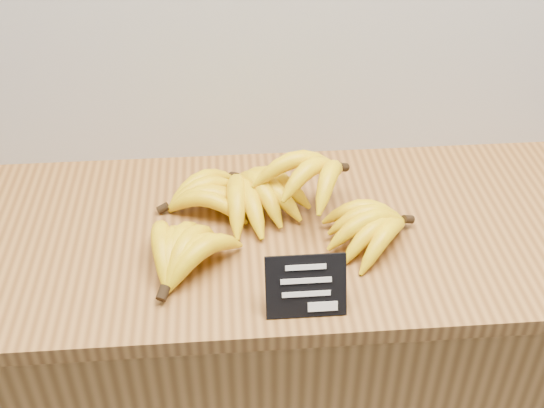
{
  "coord_description": "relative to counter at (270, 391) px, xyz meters",
  "views": [
    {
      "loc": [
        0.05,
        1.77,
        1.72
      ],
      "look_at": [
        0.12,
        2.7,
        1.02
      ],
      "focal_mm": 45.0,
      "sensor_mm": 36.0,
      "label": 1
    }
  ],
  "objects": [
    {
      "name": "counter",
      "position": [
        0.0,
        0.0,
        0.0
      ],
      "size": [
        1.35,
        0.5,
        0.9
      ],
      "primitive_type": "cube",
      "color": "#9F6D33",
      "rests_on": "ground"
    },
    {
      "name": "counter_top",
      "position": [
        0.0,
        0.0,
        0.47
      ],
      "size": [
        1.34,
        0.54,
        0.03
      ],
      "primitive_type": "cube",
      "color": "olive",
      "rests_on": "counter"
    },
    {
      "name": "chalkboard_sign",
      "position": [
        0.04,
        -0.21,
        0.53
      ],
      "size": [
        0.13,
        0.05,
        0.1
      ],
      "primitive_type": "cube",
      "rotation": [
        -0.41,
        0.0,
        0.0
      ],
      "color": "black",
      "rests_on": "counter_top"
    },
    {
      "name": "banana_pile",
      "position": [
        -0.01,
        0.0,
        0.52
      ],
      "size": [
        0.54,
        0.35,
        0.12
      ],
      "color": "yellow",
      "rests_on": "counter_top"
    }
  ]
}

